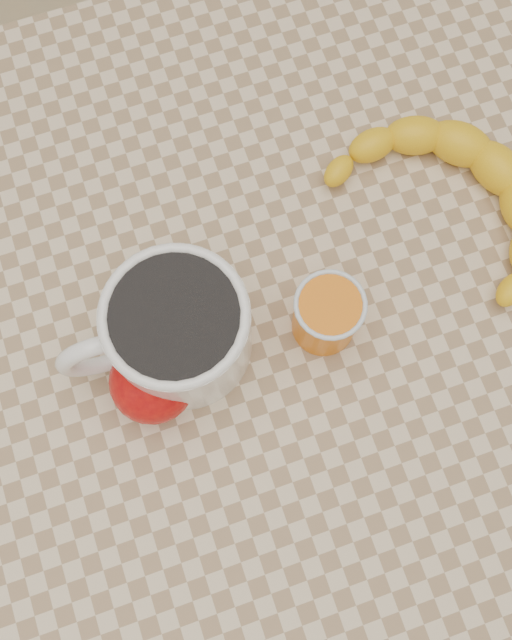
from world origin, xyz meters
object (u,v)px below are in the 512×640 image
object	(u,v)px
apple	(152,381)
coffee_mug	(176,330)
orange_juice_glass	(327,315)
table	(256,346)
banana	(453,200)

from	to	relation	value
apple	coffee_mug	bearing A→B (deg)	43.05
coffee_mug	apple	distance (m)	0.05
coffee_mug	orange_juice_glass	bearing A→B (deg)	-10.97
table	apple	world-z (taller)	apple
table	coffee_mug	distance (m)	0.16
table	coffee_mug	world-z (taller)	coffee_mug
coffee_mug	banana	distance (m)	0.29
orange_juice_glass	apple	size ratio (longest dim) A/B	0.94
table	apple	bearing A→B (deg)	-165.75
coffee_mug	apple	world-z (taller)	coffee_mug
apple	banana	size ratio (longest dim) A/B	0.25
orange_juice_glass	apple	distance (m)	0.16
coffee_mug	apple	bearing A→B (deg)	-136.95
table	banana	world-z (taller)	banana
apple	banana	xyz separation A→B (m)	(0.32, 0.08, -0.01)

